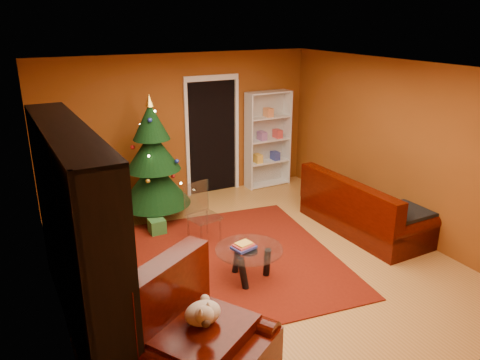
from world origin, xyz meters
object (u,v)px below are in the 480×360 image
coffee_table (249,264)px  acrylic_chair (204,217)px  rug (236,259)px  armchair (205,339)px  gift_box_red (143,204)px  gift_box_green (157,226)px  dog (203,313)px  gift_box_teal (106,213)px  sofa (365,203)px  media_unit (77,231)px  christmas_tree (153,160)px  white_bookshelf (268,140)px

coffee_table → acrylic_chair: (-0.11, 1.22, 0.18)m
rug → armchair: size_ratio=2.68×
gift_box_red → coffee_table: bearing=-78.5°
gift_box_green → dog: 3.21m
gift_box_teal → sofa: sofa is taller
gift_box_green → sofa: size_ratio=0.11×
media_unit → acrylic_chair: bearing=29.9°
armchair → gift_box_green: bearing=48.4°
gift_box_teal → gift_box_green: gift_box_teal is taller
rug → dog: bearing=-123.8°
acrylic_chair → armchair: bearing=-124.4°
gift_box_green → acrylic_chair: size_ratio=0.29×
rug → acrylic_chair: acrylic_chair is taller
gift_box_green → sofa: bearing=-24.2°
sofa → gift_box_green: bearing=63.8°
rug → gift_box_green: bearing=119.6°
gift_box_green → gift_box_teal: bearing=126.0°
christmas_tree → gift_box_green: size_ratio=8.71×
dog → sofa: sofa is taller
white_bookshelf → dog: size_ratio=4.76×
gift_box_teal → sofa: size_ratio=0.14×
gift_box_green → white_bookshelf: size_ratio=0.12×
white_bookshelf → coffee_table: (-1.98, -2.98, -0.70)m
gift_box_teal → gift_box_red: (0.67, 0.20, -0.04)m
armchair → dog: size_ratio=2.91×
christmas_tree → gift_box_green: (-0.18, -0.61, -0.88)m
rug → christmas_tree: christmas_tree is taller
rug → gift_box_green: gift_box_green is taller
christmas_tree → gift_box_green: christmas_tree is taller
acrylic_chair → gift_box_teal: bearing=116.7°
gift_box_green → dog: size_ratio=0.59×
gift_box_teal → coffee_table: size_ratio=0.33×
media_unit → gift_box_teal: bearing=71.7°
gift_box_teal → media_unit: bearing=-106.0°
sofa → dog: bearing=115.4°
rug → dog: 2.32m
gift_box_green → acrylic_chair: (0.54, -0.60, 0.29)m
gift_box_green → coffee_table: (0.65, -1.82, 0.11)m
gift_box_teal → coffee_table: (1.25, -2.64, 0.08)m
media_unit → gift_box_teal: media_unit is taller
gift_box_red → dog: size_ratio=0.52×
gift_box_teal → sofa: bearing=-31.2°
sofa → gift_box_red: bearing=48.8°
armchair → dog: armchair is taller
white_bookshelf → coffee_table: 3.64m
gift_box_teal → white_bookshelf: (3.22, 0.34, 0.78)m
rug → gift_box_teal: size_ratio=10.89×
rug → armchair: bearing=-123.1°
dog → coffee_table: size_ratio=0.47×
media_unit → acrylic_chair: media_unit is taller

